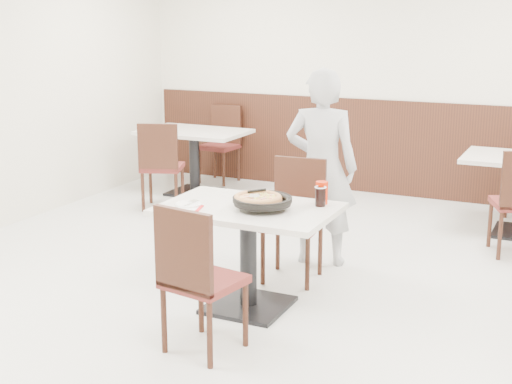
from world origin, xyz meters
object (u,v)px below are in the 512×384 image
at_px(main_table, 248,258).
at_px(side_plate, 188,204).
at_px(pizza, 258,200).
at_px(bg_table_left, 195,162).
at_px(chair_near, 204,278).
at_px(pizza_pan, 262,204).
at_px(red_cup, 322,193).
at_px(bg_chair_left_far, 219,145).
at_px(diner_person, 321,168).
at_px(bg_chair_left_near, 162,165).
at_px(chair_far, 292,222).
at_px(cola_glass, 320,197).

height_order(main_table, side_plate, side_plate).
xyz_separation_m(pizza, bg_table_left, (-2.13, 2.81, -0.44)).
xyz_separation_m(main_table, chair_near, (0.04, -0.71, 0.10)).
bearing_deg(pizza_pan, bg_table_left, 127.61).
height_order(main_table, red_cup, red_cup).
height_order(pizza, bg_chair_left_far, bg_chair_left_far).
height_order(main_table, diner_person, diner_person).
height_order(pizza, bg_chair_left_near, bg_chair_left_near).
distance_m(pizza, red_cup, 0.47).
height_order(main_table, pizza, pizza).
height_order(main_table, chair_far, chair_far).
bearing_deg(chair_near, pizza_pan, 93.14).
bearing_deg(pizza, main_table, 165.09).
height_order(cola_glass, diner_person, diner_person).
relative_size(main_table, pizza, 3.59).
bearing_deg(bg_table_left, bg_chair_left_far, 91.99).
bearing_deg(cola_glass, bg_table_left, 134.24).
height_order(chair_near, pizza_pan, chair_near).
relative_size(pizza, side_plate, 1.84).
bearing_deg(bg_table_left, pizza_pan, -52.39).
distance_m(side_plate, diner_person, 1.39).
xyz_separation_m(chair_far, bg_chair_left_far, (-2.14, 2.78, 0.00)).
distance_m(pizza, bg_table_left, 3.55).
bearing_deg(main_table, diner_person, 83.87).
relative_size(chair_near, pizza_pan, 2.44).
relative_size(pizza, diner_person, 0.20).
bearing_deg(red_cup, cola_glass, -77.83).
distance_m(chair_far, cola_glass, 0.67).
bearing_deg(red_cup, chair_near, -111.44).
bearing_deg(chair_far, diner_person, -101.13).
bearing_deg(red_cup, main_table, -146.73).
distance_m(main_table, bg_chair_left_near, 2.91).
bearing_deg(bg_table_left, chair_near, -59.11).
height_order(diner_person, bg_table_left, diner_person).
distance_m(chair_far, pizza_pan, 0.75).
xyz_separation_m(main_table, side_plate, (-0.39, -0.16, 0.38)).
distance_m(pizza, cola_glass, 0.44).
xyz_separation_m(chair_near, bg_chair_left_near, (-2.08, 2.78, 0.00)).
distance_m(pizza_pan, red_cup, 0.45).
bearing_deg(chair_near, diner_person, 97.32).
distance_m(main_table, bg_chair_left_far, 4.01).
bearing_deg(cola_glass, chair_near, -113.47).
height_order(chair_far, side_plate, chair_far).
bearing_deg(red_cup, pizza_pan, -134.62).
xyz_separation_m(pizza, red_cup, (0.35, 0.31, 0.02)).
bearing_deg(pizza_pan, red_cup, 45.38).
bearing_deg(bg_chair_left_far, bg_table_left, 96.04).
bearing_deg(main_table, bg_chair_left_far, 121.10).
bearing_deg(bg_chair_left_far, bg_chair_left_near, 95.60).
bearing_deg(chair_far, bg_chair_left_near, -38.86).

